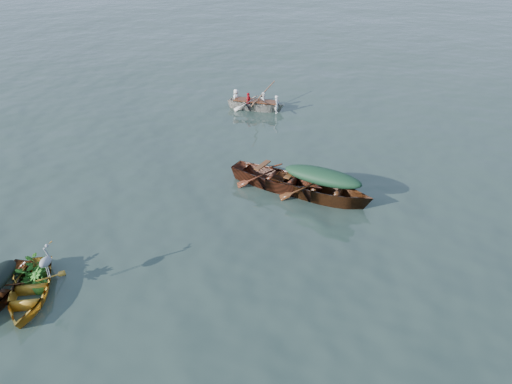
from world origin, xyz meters
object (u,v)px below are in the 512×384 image
Objects in this scene: yellow_dinghy at (31,298)px; green_tarp_boat at (321,199)px; open_wooden_boat at (277,188)px; heron at (47,267)px; rowed_boat at (256,110)px.

green_tarp_boat is at bearing 24.24° from yellow_dinghy.
green_tarp_boat reaches higher than open_wooden_boat.
heron is (-3.83, -7.27, 0.91)m from open_wooden_boat.
green_tarp_boat is 8.94m from heron.
heron reaches higher than yellow_dinghy.
heron is (0.47, 0.29, 0.91)m from yellow_dinghy.
rowed_boat is 14.64m from heron.
heron reaches higher than open_wooden_boat.
heron is at bearing 5.19° from yellow_dinghy.
yellow_dinghy is at bearing -174.81° from heron.
green_tarp_boat is 1.01× the size of open_wooden_boat.
open_wooden_boat is 8.00m from rowed_boat.
open_wooden_boat reaches higher than yellow_dinghy.
open_wooden_boat reaches higher than rowed_boat.
yellow_dinghy is 1.06m from heron.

